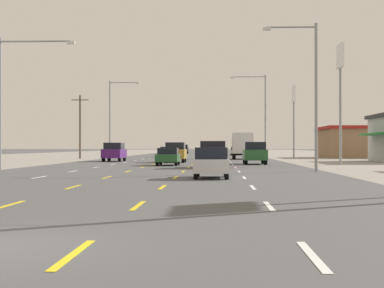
% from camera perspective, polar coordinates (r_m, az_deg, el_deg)
% --- Properties ---
extents(ground_plane, '(572.00, 572.00, 0.00)m').
position_cam_1_polar(ground_plane, '(75.72, -0.64, -1.42)').
color(ground_plane, '#4C4C4F').
extents(lane_markings, '(10.64, 227.60, 0.01)m').
position_cam_1_polar(lane_markings, '(114.18, 0.35, -1.01)').
color(lane_markings, white).
rests_on(lane_markings, ground).
extents(signal_span_wire, '(25.30, 0.53, 9.13)m').
position_cam_1_polar(signal_span_wire, '(20.96, -9.02, 10.69)').
color(signal_span_wire, brown).
rests_on(signal_span_wire, ground).
extents(hatchback_inner_right_nearest, '(1.72, 3.90, 1.54)m').
position_cam_1_polar(hatchback_inner_right_nearest, '(31.25, 1.79, -1.70)').
color(hatchback_inner_right_nearest, silver).
rests_on(hatchback_inner_right_nearest, ground).
extents(suv_inner_right_near, '(1.98, 4.90, 1.98)m').
position_cam_1_polar(suv_inner_right_near, '(46.36, 1.93, -0.92)').
color(suv_inner_right_near, red).
rests_on(suv_inner_right_near, ground).
extents(sedan_center_turn_mid, '(1.80, 4.50, 1.46)m').
position_cam_1_polar(sedan_center_turn_mid, '(52.23, -2.20, -1.13)').
color(sedan_center_turn_mid, '#235B2D').
rests_on(sedan_center_turn_mid, ground).
extents(suv_far_right_midfar, '(1.98, 4.90, 1.98)m').
position_cam_1_polar(suv_far_right_midfar, '(55.76, 5.75, -0.80)').
color(suv_far_right_midfar, '#235B2D').
rests_on(suv_far_right_midfar, ground).
extents(suv_center_turn_far, '(1.98, 4.90, 1.98)m').
position_cam_1_polar(suv_center_turn_far, '(61.78, -1.51, -0.74)').
color(suv_center_turn_far, '#B28C33').
rests_on(suv_center_turn_far, ground).
extents(suv_far_left_farther, '(1.98, 4.90, 1.98)m').
position_cam_1_polar(suv_far_left_farther, '(66.39, -7.13, -0.70)').
color(suv_far_left_farther, '#4C196B').
rests_on(suv_far_left_farther, ground).
extents(box_truck_far_right_farthest, '(2.40, 7.20, 3.23)m').
position_cam_1_polar(box_truck_far_right_farthest, '(77.53, 4.61, -0.03)').
color(box_truck_far_right_farthest, black).
rests_on(box_truck_far_right_farthest, ground).
extents(hatchback_inner_left_distant_a, '(1.72, 3.90, 1.54)m').
position_cam_1_polar(hatchback_inner_left_distant_a, '(91.37, -2.36, -0.72)').
color(hatchback_inner_left_distant_a, silver).
rests_on(hatchback_inner_left_distant_a, ground).
extents(sedan_far_right_distant_b, '(1.80, 4.50, 1.46)m').
position_cam_1_polar(sedan_far_right_distant_b, '(110.33, 4.00, -0.65)').
color(sedan_far_right_distant_b, silver).
rests_on(sedan_far_right_distant_b, ground).
extents(suv_inner_left_distant_c, '(1.98, 4.90, 1.98)m').
position_cam_1_polar(suv_inner_left_distant_c, '(136.85, -0.77, -0.45)').
color(suv_inner_left_distant_c, black).
rests_on(suv_inner_left_distant_c, ground).
extents(storefront_right_row_2, '(11.10, 12.34, 4.34)m').
position_cam_1_polar(storefront_right_row_2, '(90.21, 15.23, 0.17)').
color(storefront_right_row_2, '#8C6B4C').
rests_on(storefront_right_row_2, ground).
extents(pole_sign_right_row_1, '(0.24, 2.23, 10.27)m').
position_cam_1_polar(pole_sign_right_row_1, '(54.64, 13.41, 6.39)').
color(pole_sign_right_row_1, gray).
rests_on(pole_sign_right_row_1, ground).
extents(pole_sign_right_row_2, '(0.24, 2.12, 9.66)m').
position_cam_1_polar(pole_sign_right_row_2, '(83.91, 9.29, 3.75)').
color(pole_sign_right_row_2, gray).
rests_on(pole_sign_right_row_2, ground).
extents(streetlight_left_row_0, '(4.99, 0.26, 8.62)m').
position_cam_1_polar(streetlight_left_row_0, '(42.02, -16.38, 4.65)').
color(streetlight_left_row_0, gray).
rests_on(streetlight_left_row_0, ground).
extents(streetlight_right_row_0, '(3.47, 0.26, 9.41)m').
position_cam_1_polar(streetlight_right_row_0, '(40.29, 10.83, 5.20)').
color(streetlight_right_row_0, gray).
rests_on(streetlight_right_row_0, ground).
extents(streetlight_left_row_1, '(4.01, 0.26, 10.20)m').
position_cam_1_polar(streetlight_left_row_1, '(82.22, -7.27, 2.76)').
color(streetlight_left_row_1, gray).
rests_on(streetlight_left_row_1, ground).
extents(streetlight_right_row_1, '(4.68, 0.26, 10.87)m').
position_cam_1_polar(streetlight_right_row_1, '(81.31, 6.40, 3.10)').
color(streetlight_right_row_1, gray).
rests_on(streetlight_right_row_1, ground).
extents(utility_pole_left_row_1, '(2.20, 0.26, 8.14)m').
position_cam_1_polar(utility_pole_left_row_1, '(80.99, -10.20, 1.67)').
color(utility_pole_left_row_1, brown).
rests_on(utility_pole_left_row_1, ground).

